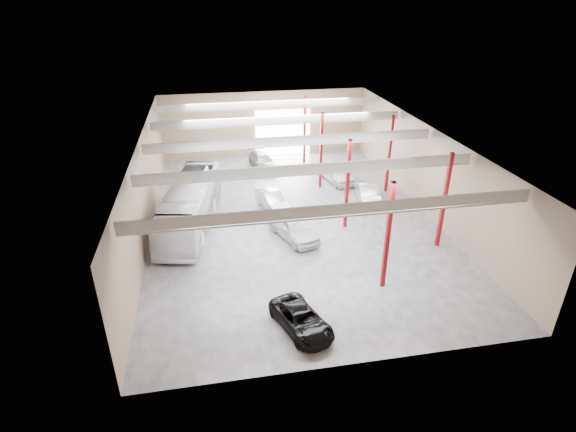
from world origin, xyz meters
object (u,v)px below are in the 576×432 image
object	(u,v)px
car_row_c	(262,161)
car_right_near	(368,194)
car_row_b	(272,201)
coach_bus	(190,205)
black_sedan	(301,320)
car_right_far	(336,172)
car_row_a	(293,227)

from	to	relation	value
car_row_c	car_right_near	xyz separation A→B (m)	(7.89, -10.00, 0.06)
car_row_c	car_row_b	bearing A→B (deg)	-102.27
coach_bus	car_row_b	distance (m)	6.95
black_sedan	car_right_far	size ratio (longest dim) A/B	0.89
car_row_b	car_row_c	bearing A→B (deg)	72.50
car_row_a	car_row_b	xyz separation A→B (m)	(-0.78, 5.20, -0.15)
car_right_near	car_row_a	bearing A→B (deg)	-136.73
car_row_b	car_row_c	distance (m)	9.81
car_right_near	car_right_far	bearing A→B (deg)	114.45
car_row_a	car_right_near	xyz separation A→B (m)	(7.56, 5.00, -0.08)
coach_bus	car_right_far	distance (m)	15.24
car_row_b	car_right_far	distance (m)	8.58
coach_bus	car_right_near	size ratio (longest dim) A/B	2.64
car_row_a	car_right_far	xyz separation A→B (m)	(6.20, 10.20, -0.01)
car_row_c	coach_bus	bearing A→B (deg)	-131.09
car_row_c	car_right_far	distance (m)	8.11
black_sedan	car_right_near	bearing A→B (deg)	40.24
car_row_a	car_row_c	world-z (taller)	car_row_a
coach_bus	car_row_c	xyz separation A→B (m)	(7.08, 11.59, -1.03)
car_row_a	car_right_far	world-z (taller)	car_row_a
coach_bus	car_row_c	world-z (taller)	coach_bus
black_sedan	car_right_far	xyz separation A→B (m)	(7.72, 20.20, 0.23)
car_row_b	car_right_near	size ratio (longest dim) A/B	0.92
car_row_c	black_sedan	bearing A→B (deg)	-102.39
car_right_far	car_row_b	bearing A→B (deg)	-155.21
black_sedan	car_row_b	bearing A→B (deg)	68.63
car_right_near	car_right_far	xyz separation A→B (m)	(-1.36, 5.20, 0.07)
black_sedan	car_row_c	xyz separation A→B (m)	(1.18, 25.00, 0.10)
coach_bus	car_right_near	distance (m)	15.09
coach_bus	car_row_a	bearing A→B (deg)	-14.33
coach_bus	car_row_b	world-z (taller)	coach_bus
car_right_far	coach_bus	bearing A→B (deg)	-164.32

